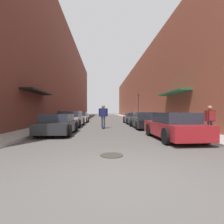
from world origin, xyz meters
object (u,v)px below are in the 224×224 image
Objects in this scene: manhole_cover at (112,155)px; pedestrian at (210,117)px; parked_car_left_0 at (58,124)px; parked_car_right_1 at (144,120)px; parked_car_left_1 at (71,119)px; skateboarder at (103,114)px; traffic_light at (138,104)px; parked_car_right_2 at (133,118)px; parked_car_left_2 at (80,117)px; parked_car_right_0 at (174,126)px.

manhole_cover is 6.10m from pedestrian.
parked_car_right_1 is at bearing 29.66° from parked_car_left_0.
parked_car_left_1 reaches higher than manhole_cover.
traffic_light is (5.29, 11.88, 1.31)m from skateboarder.
parked_car_left_0 is 1.05× the size of traffic_light.
parked_car_left_0 is 0.96× the size of parked_car_right_2.
traffic_light is 2.51× the size of pedestrian.
parked_car_left_1 is at bearing -128.81° from traffic_light.
parked_car_right_2 is at bearing 28.14° from parked_car_left_1.
parked_car_left_2 is 5.84× the size of manhole_cover.
parked_car_right_1 is (5.95, 3.39, 0.02)m from parked_car_left_0.
manhole_cover is (-3.13, -2.81, -0.62)m from parked_car_right_0.
skateboarder is (-3.33, -5.09, 0.56)m from parked_car_right_2.
parked_car_right_2 is 5.99× the size of manhole_cover.
parked_car_right_1 is 12.12m from traffic_light.
parked_car_right_0 is 17.67m from traffic_light.
parked_car_left_1 reaches higher than parked_car_left_2.
skateboarder is (-3.33, 5.59, 0.52)m from parked_car_right_0.
parked_car_right_0 is 2.74× the size of pedestrian.
pedestrian is (8.04, -12.62, 0.47)m from parked_car_left_2.
parked_car_right_1 reaches higher than parked_car_right_2.
parked_car_left_2 is 14.26m from parked_car_right_0.
parked_car_left_0 is 0.96× the size of parked_car_right_0.
parked_car_right_2 is (-0.00, 10.67, -0.04)m from parked_car_right_0.
skateboarder is at bearing 135.28° from pedestrian.
pedestrian is at bearing -44.72° from skateboarder.
parked_car_left_1 is 2.57× the size of skateboarder.
skateboarder reaches higher than parked_car_left_0.
parked_car_right_0 is (6.16, -7.38, -0.04)m from parked_car_left_1.
parked_car_right_0 is 5.66m from parked_car_right_1.
pedestrian reaches higher than parked_car_left_0.
pedestrian is (2.06, -5.36, 0.46)m from parked_car_right_1.
traffic_light is (7.98, 4.55, 1.85)m from parked_car_left_2.
parked_car_left_2 reaches higher than parked_car_left_0.
traffic_light is (2.01, 11.81, 1.85)m from parked_car_right_1.
pedestrian is (8.17, -7.08, 0.40)m from parked_car_left_1.
traffic_light reaches higher than skateboarder.
parked_car_right_0 is (6.03, -12.92, 0.03)m from parked_car_left_2.
parked_car_right_0 is at bearing -20.78° from parked_car_left_0.
traffic_light reaches higher than parked_car_left_0.
parked_car_left_1 is at bearing 139.08° from pedestrian.
parked_car_left_1 is at bearing -91.36° from parked_car_left_2.
parked_car_right_0 is at bearing -89.98° from parked_car_right_2.
parked_car_left_0 is 10.64m from parked_car_left_2.
manhole_cover is (0.21, -8.40, -1.14)m from skateboarder.
pedestrian is at bearing -13.86° from parked_car_left_0.
parked_car_left_1 is 1.14× the size of parked_car_right_0.
parked_car_right_2 is (6.03, -2.24, -0.01)m from parked_car_left_2.
parked_car_right_1 is 1.10× the size of parked_car_right_2.
parked_car_left_0 is 6.84m from parked_car_right_1.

